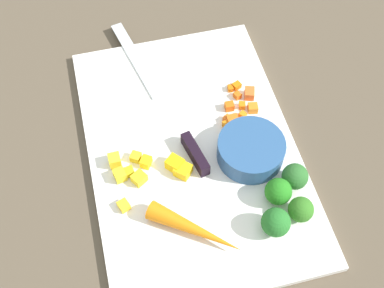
{
  "coord_description": "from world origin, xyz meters",
  "views": [
    {
      "loc": [
        0.41,
        -0.1,
        0.67
      ],
      "look_at": [
        0.0,
        0.0,
        0.02
      ],
      "focal_mm": 46.41,
      "sensor_mm": 36.0,
      "label": 1
    }
  ],
  "objects": [
    {
      "name": "whole_carrot",
      "position": [
        0.14,
        -0.03,
        0.03
      ],
      "size": [
        0.11,
        0.13,
        0.03
      ],
      "primitive_type": "cone",
      "rotation": [
        1.57,
        0.0,
        2.45
      ],
      "color": "orange",
      "rests_on": "cutting_board"
    },
    {
      "name": "pepper_dice_1",
      "position": [
        0.08,
        -0.12,
        0.02
      ],
      "size": [
        0.02,
        0.02,
        0.01
      ],
      "primitive_type": "cube",
      "rotation": [
        0.0,
        0.0,
        1.94
      ],
      "color": "yellow",
      "rests_on": "cutting_board"
    },
    {
      "name": "carrot_dice_2",
      "position": [
        -0.02,
        0.06,
        0.02
      ],
      "size": [
        0.01,
        0.01,
        0.01
      ],
      "primitive_type": "cube",
      "rotation": [
        0.0,
        0.0,
        0.11
      ],
      "color": "orange",
      "rests_on": "cutting_board"
    },
    {
      "name": "pepper_dice_4",
      "position": [
        0.03,
        -0.12,
        0.02
      ],
      "size": [
        0.02,
        0.02,
        0.02
      ],
      "primitive_type": "cube",
      "rotation": [
        0.0,
        0.0,
        0.22
      ],
      "color": "yellow",
      "rests_on": "cutting_board"
    },
    {
      "name": "carrot_dice_6",
      "position": [
        -0.03,
        0.08,
        0.02
      ],
      "size": [
        0.02,
        0.02,
        0.01
      ],
      "primitive_type": "cube",
      "rotation": [
        0.0,
        0.0,
        1.57
      ],
      "color": "orange",
      "rests_on": "cutting_board"
    },
    {
      "name": "carrot_dice_3",
      "position": [
        -0.1,
        0.1,
        0.02
      ],
      "size": [
        0.02,
        0.02,
        0.01
      ],
      "primitive_type": "cube",
      "rotation": [
        0.0,
        0.0,
        0.39
      ],
      "color": "orange",
      "rests_on": "cutting_board"
    },
    {
      "name": "broccoli_floret_2",
      "position": [
        0.16,
        0.08,
        0.04
      ],
      "size": [
        0.04,
        0.04,
        0.05
      ],
      "color": "#82B85D",
      "rests_on": "cutting_board"
    },
    {
      "name": "carrot_dice_9",
      "position": [
        -0.05,
        0.12,
        0.02
      ],
      "size": [
        0.02,
        0.02,
        0.01
      ],
      "primitive_type": "cube",
      "rotation": [
        0.0,
        0.0,
        1.4
      ],
      "color": "orange",
      "rests_on": "cutting_board"
    },
    {
      "name": "carrot_dice_0",
      "position": [
        -0.08,
        0.1,
        0.02
      ],
      "size": [
        0.01,
        0.01,
        0.01
      ],
      "primitive_type": "cube",
      "rotation": [
        0.0,
        0.0,
        0.38
      ],
      "color": "orange",
      "rests_on": "cutting_board"
    },
    {
      "name": "carrot_dice_8",
      "position": [
        -0.06,
        0.1,
        0.02
      ],
      "size": [
        0.01,
        0.01,
        0.01
      ],
      "primitive_type": "cube",
      "rotation": [
        0.0,
        0.0,
        1.29
      ],
      "color": "orange",
      "rests_on": "cutting_board"
    },
    {
      "name": "pepper_dice_7",
      "position": [
        0.03,
        -0.03,
        0.02
      ],
      "size": [
        0.03,
        0.03,
        0.02
      ],
      "primitive_type": "cube",
      "rotation": [
        0.0,
        0.0,
        2.29
      ],
      "color": "yellow",
      "rests_on": "cutting_board"
    },
    {
      "name": "broccoli_floret_0",
      "position": [
        0.15,
        0.12,
        0.03
      ],
      "size": [
        0.04,
        0.04,
        0.04
      ],
      "color": "#81C165",
      "rests_on": "cutting_board"
    },
    {
      "name": "pepper_dice_6",
      "position": [
        0.04,
        -0.02,
        0.02
      ],
      "size": [
        0.03,
        0.03,
        0.02
      ],
      "primitive_type": "cube",
      "rotation": [
        0.0,
        0.0,
        0.83
      ],
      "color": "yellow",
      "rests_on": "cutting_board"
    },
    {
      "name": "carrot_dice_7",
      "position": [
        -0.04,
        0.1,
        0.02
      ],
      "size": [
        0.01,
        0.01,
        0.01
      ],
      "primitive_type": "cube",
      "rotation": [
        0.0,
        0.0,
        2.1
      ],
      "color": "orange",
      "rests_on": "cutting_board"
    },
    {
      "name": "pepper_dice_2",
      "position": [
        0.04,
        -0.09,
        0.02
      ],
      "size": [
        0.03,
        0.03,
        0.02
      ],
      "primitive_type": "cube",
      "rotation": [
        0.0,
        0.0,
        0.57
      ],
      "color": "yellow",
      "rests_on": "cutting_board"
    },
    {
      "name": "pepper_dice_0",
      "position": [
        0.02,
        -0.1,
        0.02
      ],
      "size": [
        0.02,
        0.02,
        0.01
      ],
      "primitive_type": "cube",
      "rotation": [
        0.0,
        0.0,
        1.72
      ],
      "color": "yellow",
      "rests_on": "cutting_board"
    },
    {
      "name": "cutting_board",
      "position": [
        0.0,
        0.0,
        0.01
      ],
      "size": [
        0.48,
        0.32,
        0.01
      ],
      "primitive_type": "cube",
      "color": "white",
      "rests_on": "ground_plane"
    },
    {
      "name": "pepper_dice_8",
      "position": [
        -0.0,
        -0.12,
        0.02
      ],
      "size": [
        0.02,
        0.02,
        0.02
      ],
      "primitive_type": "cube",
      "rotation": [
        0.0,
        0.0,
        1.59
      ],
      "color": "yellow",
      "rests_on": "cutting_board"
    },
    {
      "name": "pepper_dice_3",
      "position": [
        0.0,
        -0.09,
        0.02
      ],
      "size": [
        0.02,
        0.02,
        0.01
      ],
      "primitive_type": "cube",
      "rotation": [
        0.0,
        0.0,
        2.58
      ],
      "color": "yellow",
      "rests_on": "cutting_board"
    },
    {
      "name": "carrot_dice_10",
      "position": [
        -0.1,
        0.09,
        0.02
      ],
      "size": [
        0.01,
        0.01,
        0.01
      ],
      "primitive_type": "cube",
      "rotation": [
        0.0,
        0.0,
        1.44
      ],
      "color": "orange",
      "rests_on": "cutting_board"
    },
    {
      "name": "carrot_dice_5",
      "position": [
        -0.04,
        0.07,
        0.02
      ],
      "size": [
        0.01,
        0.01,
        0.01
      ],
      "primitive_type": "cube",
      "rotation": [
        0.0,
        0.0,
        0.55
      ],
      "color": "orange",
      "rests_on": "cutting_board"
    },
    {
      "name": "carrot_dice_1",
      "position": [
        -0.08,
        0.12,
        0.02
      ],
      "size": [
        0.02,
        0.02,
        0.02
      ],
      "primitive_type": "cube",
      "rotation": [
        0.0,
        0.0,
        1.25
      ],
      "color": "orange",
      "rests_on": "cutting_board"
    },
    {
      "name": "chef_knife",
      "position": [
        -0.05,
        -0.02,
        0.02
      ],
      "size": [
        0.36,
        0.09,
        0.02
      ],
      "rotation": [
        0.0,
        0.0,
        3.36
      ],
      "color": "silver",
      "rests_on": "cutting_board"
    },
    {
      "name": "prep_bowl",
      "position": [
        0.04,
        0.08,
        0.03
      ],
      "size": [
        0.1,
        0.1,
        0.04
      ],
      "primitive_type": "cylinder",
      "color": "#2B5386",
      "rests_on": "cutting_board"
    },
    {
      "name": "carrot_dice_4",
      "position": [
        -0.06,
        0.08,
        0.02
      ],
      "size": [
        0.01,
        0.01,
        0.01
      ],
      "primitive_type": "cube",
      "rotation": [
        0.0,
        0.0,
        3.12
      ],
      "color": "orange",
      "rests_on": "cutting_board"
    },
    {
      "name": "pepper_dice_5",
      "position": [
        0.01,
        -0.08,
        0.02
      ],
      "size": [
        0.02,
        0.02,
        0.02
      ],
      "primitive_type": "cube",
      "rotation": [
        0.0,
        0.0,
        0.98
      ],
      "color": "yellow",
      "rests_on": "cutting_board"
    },
    {
      "name": "broccoli_floret_3",
      "position": [
        0.12,
        0.1,
        0.03
      ],
      "size": [
        0.04,
        0.04,
        0.04
      ],
      "color": "#8ABC67",
      "rests_on": "cutting_board"
    },
    {
      "name": "broccoli_floret_1",
      "position": [
        0.1,
        0.13,
        0.03
      ],
      "size": [
        0.04,
        0.04,
        0.04
      ],
      "color": "#91BB5A",
      "rests_on": "cutting_board"
    },
    {
      "name": "ground_plane",
      "position": [
        0.0,
        0.0,
        0.0
      ],
      "size": [
        4.0,
        4.0,
        0.0
      ],
      "primitive_type": "plane",
      "color": "brown"
    }
  ]
}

